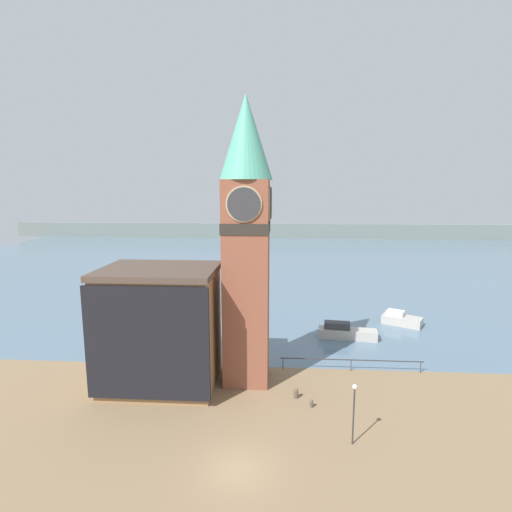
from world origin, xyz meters
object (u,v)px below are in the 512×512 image
object	(u,v)px
lamp_post	(354,403)
boat_near	(345,332)
clock_tower	(246,235)
pier_building	(161,327)
boat_far	(401,319)
mooring_bollard_near	(296,393)
mooring_bollard_far	(311,403)

from	to	relation	value
lamp_post	boat_near	bearing A→B (deg)	82.64
clock_tower	lamp_post	distance (m)	15.15
clock_tower	pier_building	bearing A→B (deg)	-169.27
boat_near	boat_far	size ratio (longest dim) A/B	1.32
boat_far	mooring_bollard_near	distance (m)	22.92
boat_far	clock_tower	bearing A→B (deg)	-109.05
boat_near	pier_building	bearing A→B (deg)	-138.69
pier_building	boat_far	bearing A→B (deg)	34.25
mooring_bollard_far	lamp_post	distance (m)	5.56
clock_tower	mooring_bollard_near	bearing A→B (deg)	-34.69
mooring_bollard_far	lamp_post	world-z (taller)	lamp_post
boat_near	boat_far	xyz separation A→B (m)	(7.56, 5.07, -0.04)
clock_tower	mooring_bollard_far	distance (m)	14.17
clock_tower	boat_near	world-z (taller)	clock_tower
pier_building	lamp_post	bearing A→B (deg)	-25.81
clock_tower	boat_near	distance (m)	18.97
boat_near	mooring_bollard_near	xyz separation A→B (m)	(-5.96, -13.44, -0.25)
clock_tower	lamp_post	world-z (taller)	clock_tower
mooring_bollard_far	clock_tower	bearing A→B (deg)	141.82
boat_far	mooring_bollard_near	bearing A→B (deg)	-96.52
boat_far	boat_near	bearing A→B (deg)	-116.53
clock_tower	boat_near	xyz separation A→B (m)	(10.18, 10.52, -12.06)
mooring_bollard_far	lamp_post	size ratio (longest dim) A/B	0.15
pier_building	lamp_post	distance (m)	16.64
mooring_bollard_far	boat_far	bearing A→B (deg)	57.96
boat_near	mooring_bollard_near	world-z (taller)	boat_near
mooring_bollard_near	mooring_bollard_far	distance (m)	1.72
clock_tower	mooring_bollard_far	bearing A→B (deg)	-38.18
boat_near	mooring_bollard_near	distance (m)	14.70
mooring_bollard_far	lamp_post	bearing A→B (deg)	-61.33
clock_tower	lamp_post	bearing A→B (deg)	-47.88
boat_near	mooring_bollard_near	bearing A→B (deg)	-107.05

